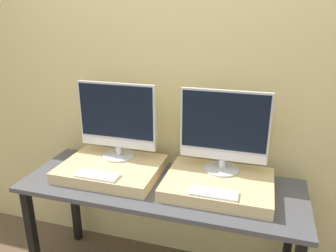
{
  "coord_description": "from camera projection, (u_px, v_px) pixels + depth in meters",
  "views": [
    {
      "loc": [
        0.56,
        -1.39,
        1.79
      ],
      "look_at": [
        0.0,
        0.47,
        1.11
      ],
      "focal_mm": 35.0,
      "sensor_mm": 36.0,
      "label": 1
    }
  ],
  "objects": [
    {
      "name": "keyboard_right",
      "position": [
        214.0,
        193.0,
        1.77
      ],
      "size": [
        0.26,
        0.1,
        0.01
      ],
      "color": "silver",
      "rests_on": "wooden_riser_right"
    },
    {
      "name": "wooden_riser_right",
      "position": [
        218.0,
        184.0,
        1.95
      ],
      "size": [
        0.63,
        0.48,
        0.07
      ],
      "color": "#D6B77F",
      "rests_on": "workbench"
    },
    {
      "name": "workbench",
      "position": [
        161.0,
        196.0,
        2.06
      ],
      "size": [
        1.74,
        0.62,
        0.78
      ],
      "color": "#47474C",
      "rests_on": "ground_plane"
    },
    {
      "name": "keyboard_left",
      "position": [
        98.0,
        175.0,
        1.96
      ],
      "size": [
        0.26,
        0.1,
        0.01
      ],
      "color": "silver",
      "rests_on": "wooden_riser_left"
    },
    {
      "name": "wall_back",
      "position": [
        178.0,
        89.0,
        2.2
      ],
      "size": [
        8.0,
        0.04,
        2.6
      ],
      "color": "#DBC684",
      "rests_on": "ground_plane"
    },
    {
      "name": "wooden_riser_left",
      "position": [
        111.0,
        169.0,
        2.14
      ],
      "size": [
        0.63,
        0.48,
        0.07
      ],
      "color": "#D6B77F",
      "rests_on": "workbench"
    },
    {
      "name": "monitor_left",
      "position": [
        117.0,
        120.0,
        2.15
      ],
      "size": [
        0.53,
        0.22,
        0.51
      ],
      "color": "silver",
      "rests_on": "wooden_riser_left"
    },
    {
      "name": "monitor_right",
      "position": [
        224.0,
        130.0,
        1.96
      ],
      "size": [
        0.53,
        0.22,
        0.51
      ],
      "color": "silver",
      "rests_on": "wooden_riser_right"
    }
  ]
}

